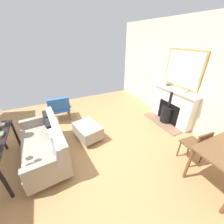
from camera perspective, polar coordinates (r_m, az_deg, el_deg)
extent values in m
cube|color=#A87A4C|center=(3.68, -10.12, -12.35)|extent=(5.72, 5.95, 0.01)
cube|color=silver|center=(4.51, 26.34, 13.75)|extent=(0.12, 5.95, 2.87)
cube|color=brown|center=(4.61, 19.74, -4.11)|extent=(0.37, 1.32, 0.03)
cube|color=white|center=(4.59, 23.55, 2.10)|extent=(0.25, 1.39, 1.02)
cube|color=black|center=(4.59, 22.26, 0.01)|extent=(0.06, 0.75, 0.63)
cylinder|color=black|center=(4.60, 21.74, -0.95)|extent=(0.36, 0.36, 0.47)
cylinder|color=black|center=(4.49, 22.30, 1.76)|extent=(0.38, 0.38, 0.02)
cylinder|color=black|center=(4.39, 22.92, 4.78)|extent=(0.07, 0.07, 0.50)
cube|color=white|center=(4.38, 24.69, 8.28)|extent=(0.30, 1.47, 0.05)
cube|color=tan|center=(4.34, 27.42, 15.52)|extent=(0.04, 1.13, 0.98)
cube|color=silver|center=(4.32, 27.24, 15.52)|extent=(0.01, 1.05, 0.90)
cylinder|color=#47382D|center=(4.58, 22.14, 10.33)|extent=(0.13, 0.13, 0.05)
torus|color=#47382D|center=(4.58, 22.19, 10.59)|extent=(0.13, 0.13, 0.01)
cylinder|color=#9E9384|center=(4.21, 28.17, 7.42)|extent=(0.11, 0.11, 0.05)
torus|color=#9E9384|center=(4.21, 28.23, 7.67)|extent=(0.12, 0.12, 0.01)
cylinder|color=#B2B2B7|center=(4.15, -31.19, -10.46)|extent=(0.04, 0.04, 0.10)
cylinder|color=#B2B2B7|center=(3.08, -29.82, -26.14)|extent=(0.04, 0.04, 0.10)
cylinder|color=#B2B2B7|center=(4.13, -22.82, -8.38)|extent=(0.04, 0.04, 0.10)
cylinder|color=#B2B2B7|center=(3.05, -17.55, -23.27)|extent=(0.04, 0.04, 0.10)
cube|color=gray|center=(3.42, -26.40, -13.45)|extent=(0.91, 1.77, 0.32)
cube|color=gray|center=(3.21, -22.13, -7.17)|extent=(0.29, 1.71, 0.40)
cube|color=gray|center=(3.94, -28.64, -3.40)|extent=(0.74, 0.18, 0.21)
cube|color=gray|center=(2.65, -25.50, -19.68)|extent=(0.74, 0.18, 0.21)
cube|color=black|center=(3.75, -25.29, -3.03)|extent=(0.21, 0.39, 0.37)
cube|color=black|center=(3.40, -24.31, -6.28)|extent=(0.14, 0.37, 0.36)
cube|color=beige|center=(3.07, -23.09, -10.32)|extent=(0.16, 0.34, 0.33)
cube|color=#99999E|center=(2.70, -21.50, -15.25)|extent=(0.20, 0.42, 0.42)
cylinder|color=#B2B2B7|center=(3.95, -14.60, -8.78)|extent=(0.04, 0.04, 0.09)
cylinder|color=#B2B2B7|center=(3.52, -10.47, -13.59)|extent=(0.04, 0.04, 0.09)
cylinder|color=#B2B2B7|center=(4.08, -9.17, -6.70)|extent=(0.04, 0.04, 0.09)
cylinder|color=#B2B2B7|center=(3.67, -4.53, -11.01)|extent=(0.04, 0.04, 0.09)
cube|color=gray|center=(3.67, -10.02, -7.47)|extent=(0.68, 0.83, 0.31)
cube|color=brown|center=(4.99, -17.96, 1.12)|extent=(0.04, 0.04, 0.37)
cube|color=brown|center=(4.98, -23.70, -0.06)|extent=(0.04, 0.04, 0.37)
cube|color=brown|center=(4.57, -17.06, -1.40)|extent=(0.04, 0.04, 0.37)
cube|color=brown|center=(4.56, -23.33, -2.69)|extent=(0.04, 0.04, 0.37)
cube|color=#2D60B2|center=(4.68, -20.95, 1.50)|extent=(0.61, 0.57, 0.08)
cube|color=#2D60B2|center=(4.35, -21.15, 2.94)|extent=(0.60, 0.16, 0.41)
cube|color=brown|center=(4.66, -17.28, 3.27)|extent=(0.05, 0.53, 0.04)
cube|color=brown|center=(4.64, -25.02, 1.69)|extent=(0.05, 0.53, 0.04)
cube|color=black|center=(4.02, -34.94, -7.47)|extent=(0.04, 0.04, 0.72)
cube|color=black|center=(2.97, -37.73, -22.32)|extent=(0.04, 0.04, 0.72)
cube|color=black|center=(4.09, -38.71, -8.16)|extent=(0.04, 0.04, 0.72)
cylinder|color=beige|center=(3.74, -38.91, -4.11)|extent=(0.14, 0.14, 0.02)
cylinder|color=brown|center=(3.68, 37.85, -11.78)|extent=(0.05, 0.05, 0.73)
cylinder|color=brown|center=(3.01, 29.03, -18.26)|extent=(0.05, 0.05, 0.73)
cylinder|color=brown|center=(3.68, 29.45, -11.87)|extent=(0.03, 0.03, 0.43)
cylinder|color=brown|center=(3.47, 25.91, -13.57)|extent=(0.03, 0.03, 0.43)
cylinder|color=brown|center=(3.56, 33.29, -14.68)|extent=(0.03, 0.03, 0.43)
cylinder|color=brown|center=(3.34, 29.85, -16.68)|extent=(0.03, 0.03, 0.43)
cube|color=brown|center=(3.37, 30.57, -11.32)|extent=(0.43, 0.43, 0.02)
cube|color=brown|center=(3.19, 33.71, -10.23)|extent=(0.36, 0.06, 0.37)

